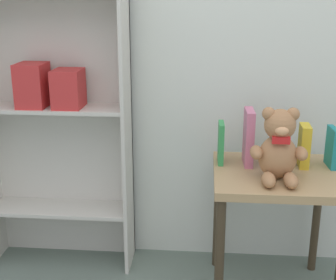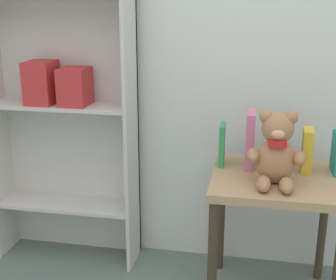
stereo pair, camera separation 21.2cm
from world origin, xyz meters
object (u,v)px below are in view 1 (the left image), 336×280
bookshelf_side (54,89)px  book_standing_green (221,143)px  book_standing_pink (249,137)px  book_standing_yellow (304,146)px  display_table (276,193)px  teddy_bear (279,148)px  book_standing_teal (332,147)px  book_standing_blue (276,141)px

bookshelf_side → book_standing_green: (0.82, -0.15, -0.21)m
book_standing_pink → book_standing_yellow: book_standing_pink is taller
bookshelf_side → book_standing_green: 0.86m
bookshelf_side → display_table: (1.07, -0.25, -0.41)m
teddy_bear → book_standing_teal: size_ratio=1.70×
book_standing_pink → book_standing_teal: (0.37, -0.01, -0.04)m
book_standing_blue → book_standing_teal: size_ratio=1.20×
book_standing_yellow → book_standing_pink: bearing=180.0°
bookshelf_side → book_standing_pink: (0.95, -0.15, -0.18)m
teddy_bear → book_standing_teal: (0.26, 0.18, -0.05)m
book_standing_yellow → teddy_bear: bearing=-126.6°
teddy_bear → book_standing_yellow: teddy_bear is taller
book_standing_pink → book_standing_blue: size_ratio=1.17×
bookshelf_side → display_table: 1.17m
display_table → book_standing_green: (-0.25, 0.10, 0.20)m
book_standing_green → book_standing_pink: 0.13m
book_standing_pink → book_standing_teal: 0.38m
teddy_bear → display_table: bearing=80.0°
display_table → book_standing_yellow: (0.12, 0.09, 0.20)m
book_standing_green → bookshelf_side: bearing=168.7°
book_standing_pink → bookshelf_side: bearing=169.7°
book_standing_blue → display_table: bearing=-92.1°
book_standing_yellow → book_standing_teal: size_ratio=1.06×
book_standing_green → teddy_bear: bearing=-40.1°
book_standing_green → display_table: bearing=-23.7°
book_standing_green → book_standing_teal: (0.50, -0.01, -0.00)m
display_table → teddy_bear: bearing=-100.0°
teddy_bear → book_standing_pink: bearing=120.9°
teddy_bear → book_standing_green: 0.30m
book_standing_pink → book_standing_teal: size_ratio=1.40×
display_table → book_standing_green: bearing=157.5°
display_table → teddy_bear: 0.26m
book_standing_pink → book_standing_blue: 0.13m
teddy_bear → bookshelf_side: bearing=162.4°
bookshelf_side → book_standing_teal: bearing=-6.8°
book_standing_green → book_standing_blue: 0.25m
book_standing_green → book_standing_yellow: book_standing_yellow is taller
display_table → bookshelf_side: bearing=166.9°
book_standing_teal → book_standing_pink: bearing=176.8°
teddy_bear → book_standing_yellow: 0.23m
book_standing_blue → bookshelf_side: bearing=170.5°
book_standing_blue → teddy_bear: bearing=-96.5°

